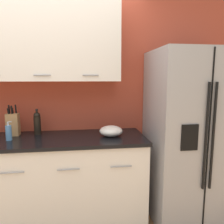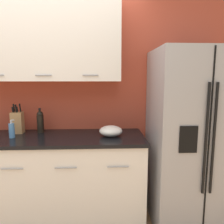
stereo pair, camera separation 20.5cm
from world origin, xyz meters
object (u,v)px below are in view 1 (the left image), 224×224
knife_block (13,124)px  wine_bottle (37,123)px  soap_dispenser (9,133)px  refrigerator (189,136)px  mixing_bowl (111,131)px

knife_block → wine_bottle: knife_block is taller
knife_block → soap_dispenser: (0.01, -0.19, -0.05)m
knife_block → wine_bottle: (0.24, 0.02, 0.00)m
refrigerator → soap_dispenser: bearing=179.5°
refrigerator → knife_block: size_ratio=5.55×
wine_bottle → soap_dispenser: wine_bottle is taller
knife_block → soap_dispenser: size_ratio=1.75×
wine_bottle → mixing_bowl: size_ratio=1.14×
refrigerator → soap_dispenser: refrigerator is taller
refrigerator → mixing_bowl: (-0.84, 0.03, 0.08)m
refrigerator → mixing_bowl: bearing=177.6°
refrigerator → knife_block: 1.87m
refrigerator → wine_bottle: 1.64m
wine_bottle → mixing_bowl: (0.77, -0.18, -0.07)m
soap_dispenser → refrigerator: bearing=-0.5°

